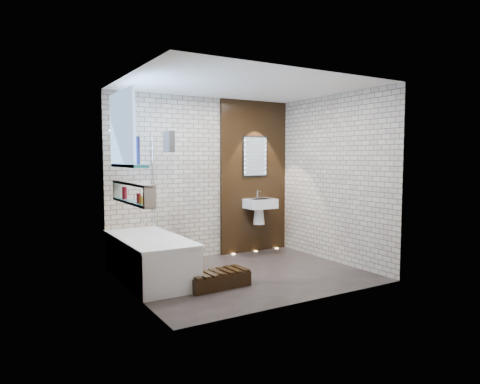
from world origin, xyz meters
TOP-DOWN VIEW (x-y plane):
  - ground at (0.00, 0.00)m, footprint 3.20×3.20m
  - room_shell at (0.00, 0.00)m, footprint 3.24×3.20m
  - walnut_panel at (0.95, 1.27)m, footprint 1.30×0.06m
  - clerestory_window at (-1.57, 0.35)m, footprint 0.18×1.00m
  - display_niche at (-1.53, 0.15)m, footprint 0.14×1.30m
  - bathtub at (-1.22, 0.45)m, footprint 0.79×1.74m
  - bath_screen at (-0.87, 0.89)m, footprint 0.01×0.78m
  - towel at (-0.87, 0.60)m, footprint 0.09×0.22m
  - shower_head at (-1.30, 0.95)m, footprint 0.18×0.18m
  - washbasin at (0.95, 1.07)m, footprint 0.50×0.36m
  - led_mirror at (0.95, 1.23)m, footprint 0.50×0.02m
  - walnut_step at (-0.60, -0.30)m, footprint 0.82×0.40m
  - niche_bottles at (-1.53, 0.10)m, footprint 0.06×0.88m
  - sill_vases at (-1.50, 0.46)m, footprint 0.20×0.75m
  - floor_uplights at (0.95, 1.20)m, footprint 0.96×0.06m

SIDE VIEW (x-z plane):
  - ground at x=0.00m, z-range 0.00..0.00m
  - floor_uplights at x=0.95m, z-range 0.00..0.01m
  - walnut_step at x=-0.60m, z-range 0.00..0.18m
  - bathtub at x=-1.22m, z-range -0.06..0.64m
  - washbasin at x=0.95m, z-range 0.50..1.08m
  - niche_bottles at x=-1.53m, z-range 1.09..1.24m
  - display_niche at x=-1.53m, z-range 1.07..1.33m
  - bath_screen at x=-0.87m, z-range 0.58..1.98m
  - walnut_panel at x=0.95m, z-range 0.00..2.60m
  - room_shell at x=0.00m, z-range 0.00..2.60m
  - led_mirror at x=0.95m, z-range 1.30..2.00m
  - sill_vases at x=-1.50m, z-range 1.49..1.82m
  - towel at x=-0.87m, z-range 1.70..2.00m
  - clerestory_window at x=-1.57m, z-range 1.43..2.37m
  - shower_head at x=-1.30m, z-range 1.99..2.01m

